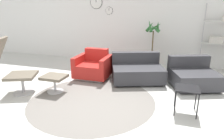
{
  "coord_description": "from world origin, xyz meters",
  "views": [
    {
      "loc": [
        1.28,
        -3.41,
        1.8
      ],
      "look_at": [
        0.09,
        0.4,
        0.55
      ],
      "focal_mm": 32.0,
      "sensor_mm": 36.0,
      "label": 1
    }
  ],
  "objects_px": {
    "couch_low": "(137,71)",
    "shelf_unit": "(223,31)",
    "potted_plant": "(152,52)",
    "couch_second": "(193,76)",
    "armchair_red": "(93,67)",
    "ottoman": "(54,80)",
    "lounge_chair": "(1,60)",
    "side_table": "(187,91)"
  },
  "relations": [
    {
      "from": "couch_low",
      "to": "shelf_unit",
      "type": "bearing_deg",
      "value": -164.48
    },
    {
      "from": "potted_plant",
      "to": "couch_second",
      "type": "bearing_deg",
      "value": -48.6
    },
    {
      "from": "armchair_red",
      "to": "couch_low",
      "type": "xyz_separation_m",
      "value": [
        1.16,
        0.1,
        -0.03
      ]
    },
    {
      "from": "armchair_red",
      "to": "couch_low",
      "type": "bearing_deg",
      "value": -175.43
    },
    {
      "from": "ottoman",
      "to": "couch_low",
      "type": "relative_size",
      "value": 0.34
    },
    {
      "from": "ottoman",
      "to": "shelf_unit",
      "type": "distance_m",
      "value": 4.75
    },
    {
      "from": "lounge_chair",
      "to": "couch_second",
      "type": "distance_m",
      "value": 4.28
    },
    {
      "from": "couch_low",
      "to": "shelf_unit",
      "type": "relative_size",
      "value": 0.78
    },
    {
      "from": "lounge_chair",
      "to": "potted_plant",
      "type": "distance_m",
      "value": 4.05
    },
    {
      "from": "potted_plant",
      "to": "shelf_unit",
      "type": "xyz_separation_m",
      "value": [
        1.91,
        0.27,
        0.66
      ]
    },
    {
      "from": "couch_second",
      "to": "potted_plant",
      "type": "height_order",
      "value": "potted_plant"
    },
    {
      "from": "armchair_red",
      "to": "shelf_unit",
      "type": "relative_size",
      "value": 0.46
    },
    {
      "from": "potted_plant",
      "to": "shelf_unit",
      "type": "height_order",
      "value": "shelf_unit"
    },
    {
      "from": "armchair_red",
      "to": "shelf_unit",
      "type": "distance_m",
      "value": 3.78
    },
    {
      "from": "ottoman",
      "to": "potted_plant",
      "type": "xyz_separation_m",
      "value": [
        1.83,
        2.52,
        0.23
      ]
    },
    {
      "from": "couch_low",
      "to": "couch_second",
      "type": "height_order",
      "value": "same"
    },
    {
      "from": "couch_low",
      "to": "ottoman",
      "type": "bearing_deg",
      "value": 18.36
    },
    {
      "from": "couch_second",
      "to": "lounge_chair",
      "type": "bearing_deg",
      "value": 3.0
    },
    {
      "from": "lounge_chair",
      "to": "side_table",
      "type": "xyz_separation_m",
      "value": [
        3.71,
        0.28,
        -0.34
      ]
    },
    {
      "from": "armchair_red",
      "to": "side_table",
      "type": "bearing_deg",
      "value": 150.16
    },
    {
      "from": "lounge_chair",
      "to": "shelf_unit",
      "type": "relative_size",
      "value": 0.68
    },
    {
      "from": "side_table",
      "to": "potted_plant",
      "type": "xyz_separation_m",
      "value": [
        -0.9,
        2.64,
        0.1
      ]
    },
    {
      "from": "lounge_chair",
      "to": "shelf_unit",
      "type": "bearing_deg",
      "value": 101.96
    },
    {
      "from": "potted_plant",
      "to": "side_table",
      "type": "bearing_deg",
      "value": -71.11
    },
    {
      "from": "lounge_chair",
      "to": "side_table",
      "type": "height_order",
      "value": "lounge_chair"
    },
    {
      "from": "armchair_red",
      "to": "side_table",
      "type": "relative_size",
      "value": 1.86
    },
    {
      "from": "lounge_chair",
      "to": "ottoman",
      "type": "xyz_separation_m",
      "value": [
        0.97,
        0.4,
        -0.47
      ]
    },
    {
      "from": "lounge_chair",
      "to": "armchair_red",
      "type": "bearing_deg",
      "value": 115.61
    },
    {
      "from": "couch_second",
      "to": "shelf_unit",
      "type": "height_order",
      "value": "shelf_unit"
    },
    {
      "from": "ottoman",
      "to": "couch_second",
      "type": "distance_m",
      "value": 3.2
    },
    {
      "from": "lounge_chair",
      "to": "couch_low",
      "type": "relative_size",
      "value": 0.88
    },
    {
      "from": "potted_plant",
      "to": "armchair_red",
      "type": "bearing_deg",
      "value": -135.52
    },
    {
      "from": "armchair_red",
      "to": "potted_plant",
      "type": "relative_size",
      "value": 0.6
    },
    {
      "from": "ottoman",
      "to": "side_table",
      "type": "distance_m",
      "value": 2.74
    },
    {
      "from": "armchair_red",
      "to": "couch_second",
      "type": "distance_m",
      "value": 2.5
    },
    {
      "from": "couch_second",
      "to": "potted_plant",
      "type": "relative_size",
      "value": 0.86
    },
    {
      "from": "lounge_chair",
      "to": "couch_second",
      "type": "relative_size",
      "value": 1.04
    },
    {
      "from": "ottoman",
      "to": "lounge_chair",
      "type": "bearing_deg",
      "value": -157.92
    },
    {
      "from": "ottoman",
      "to": "couch_low",
      "type": "distance_m",
      "value": 2.05
    },
    {
      "from": "couch_low",
      "to": "potted_plant",
      "type": "height_order",
      "value": "potted_plant"
    },
    {
      "from": "couch_low",
      "to": "shelf_unit",
      "type": "distance_m",
      "value": 2.78
    },
    {
      "from": "ottoman",
      "to": "armchair_red",
      "type": "xyz_separation_m",
      "value": [
        0.45,
        1.17,
        -0.01
      ]
    }
  ]
}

